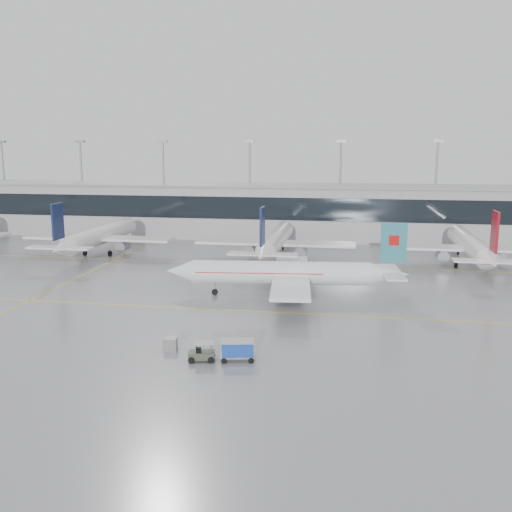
% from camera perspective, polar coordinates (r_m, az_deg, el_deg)
% --- Properties ---
extents(ground, '(320.00, 320.00, 0.00)m').
position_cam_1_polar(ground, '(74.85, -1.53, -5.48)').
color(ground, gray).
rests_on(ground, ground).
extents(taxi_line_main, '(120.00, 0.25, 0.01)m').
position_cam_1_polar(taxi_line_main, '(74.85, -1.53, -5.48)').
color(taxi_line_main, gold).
rests_on(taxi_line_main, ground).
extents(taxi_line_north, '(120.00, 0.25, 0.01)m').
position_cam_1_polar(taxi_line_north, '(103.58, 1.65, -0.85)').
color(taxi_line_north, gold).
rests_on(taxi_line_north, ground).
extents(taxi_line_cross, '(0.25, 60.00, 0.01)m').
position_cam_1_polar(taxi_line_cross, '(98.35, -17.21, -1.98)').
color(taxi_line_cross, gold).
rests_on(taxi_line_cross, ground).
extents(terminal, '(180.00, 15.00, 12.00)m').
position_cam_1_polar(terminal, '(134.03, 3.56, 4.42)').
color(terminal, '#9B9B9F').
rests_on(terminal, ground).
extents(terminal_glass, '(180.00, 0.20, 5.00)m').
position_cam_1_polar(terminal_glass, '(126.40, 3.21, 4.72)').
color(terminal_glass, black).
rests_on(terminal_glass, ground).
extents(terminal_roof, '(182.00, 16.00, 0.40)m').
position_cam_1_polar(terminal_roof, '(133.47, 3.59, 7.07)').
color(terminal_roof, gray).
rests_on(terminal_roof, ground).
extents(light_masts, '(156.40, 1.00, 22.60)m').
position_cam_1_polar(light_masts, '(139.36, 3.86, 7.70)').
color(light_masts, gray).
rests_on(light_masts, ground).
extents(air_canada_jet, '(34.72, 27.41, 10.69)m').
position_cam_1_polar(air_canada_jet, '(81.15, 3.40, -1.75)').
color(air_canada_jet, white).
rests_on(air_canada_jet, ground).
extents(parked_jet_b, '(29.64, 36.96, 11.72)m').
position_cam_1_polar(parked_jet_b, '(116.35, -15.42, 1.92)').
color(parked_jet_b, white).
rests_on(parked_jet_b, ground).
extents(parked_jet_c, '(29.64, 36.96, 11.72)m').
position_cam_1_polar(parked_jet_c, '(106.49, 1.94, 1.50)').
color(parked_jet_c, white).
rests_on(parked_jet_c, ground).
extents(parked_jet_d, '(29.64, 36.96, 11.72)m').
position_cam_1_polar(parked_jet_d, '(107.67, 20.73, 0.90)').
color(parked_jet_d, white).
rests_on(parked_jet_d, ground).
extents(baggage_tug, '(4.01, 2.12, 1.90)m').
position_cam_1_polar(baggage_tug, '(58.08, -5.46, -9.76)').
color(baggage_tug, '#3D4335').
rests_on(baggage_tug, ground).
extents(baggage_cart, '(3.66, 2.49, 2.08)m').
position_cam_1_polar(baggage_cart, '(57.77, -1.86, -9.26)').
color(baggage_cart, gray).
rests_on(baggage_cart, ground).
extents(gse_unit, '(1.54, 1.46, 1.37)m').
position_cam_1_polar(gse_unit, '(61.26, -8.56, -8.71)').
color(gse_unit, slate).
rests_on(gse_unit, ground).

